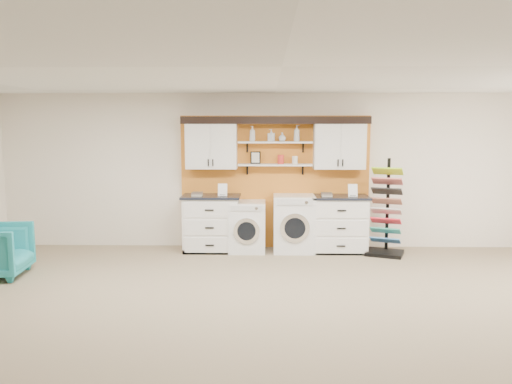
{
  "coord_description": "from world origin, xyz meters",
  "views": [
    {
      "loc": [
        -0.15,
        -5.06,
        2.22
      ],
      "look_at": [
        -0.31,
        2.3,
        1.24
      ],
      "focal_mm": 35.0,
      "sensor_mm": 36.0,
      "label": 1
    }
  ],
  "objects_px": {
    "washer": "(247,226)",
    "dryer": "(294,223)",
    "base_cabinet_left": "(211,223)",
    "base_cabinet_right": "(339,224)",
    "sample_rack": "(386,224)"
  },
  "relations": [
    {
      "from": "dryer",
      "to": "base_cabinet_right",
      "type": "bearing_deg",
      "value": 0.24
    },
    {
      "from": "dryer",
      "to": "sample_rack",
      "type": "bearing_deg",
      "value": -7.13
    },
    {
      "from": "base_cabinet_right",
      "to": "washer",
      "type": "relative_size",
      "value": 1.15
    },
    {
      "from": "base_cabinet_left",
      "to": "base_cabinet_right",
      "type": "bearing_deg",
      "value": 0.0
    },
    {
      "from": "base_cabinet_right",
      "to": "dryer",
      "type": "relative_size",
      "value": 1.02
    },
    {
      "from": "sample_rack",
      "to": "base_cabinet_left",
      "type": "bearing_deg",
      "value": -162.73
    },
    {
      "from": "washer",
      "to": "dryer",
      "type": "height_order",
      "value": "dryer"
    },
    {
      "from": "base_cabinet_right",
      "to": "sample_rack",
      "type": "xyz_separation_m",
      "value": [
        0.78,
        -0.2,
        0.03
      ]
    },
    {
      "from": "base_cabinet_left",
      "to": "washer",
      "type": "distance_m",
      "value": 0.64
    },
    {
      "from": "washer",
      "to": "dryer",
      "type": "bearing_deg",
      "value": 0.0
    },
    {
      "from": "base_cabinet_left",
      "to": "base_cabinet_right",
      "type": "xyz_separation_m",
      "value": [
        2.26,
        0.0,
        -0.0
      ]
    },
    {
      "from": "washer",
      "to": "sample_rack",
      "type": "relative_size",
      "value": 0.54
    },
    {
      "from": "dryer",
      "to": "base_cabinet_left",
      "type": "bearing_deg",
      "value": 179.87
    },
    {
      "from": "washer",
      "to": "sample_rack",
      "type": "bearing_deg",
      "value": -4.69
    },
    {
      "from": "base_cabinet_left",
      "to": "washer",
      "type": "xyz_separation_m",
      "value": [
        0.64,
        -0.0,
        -0.05
      ]
    }
  ]
}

